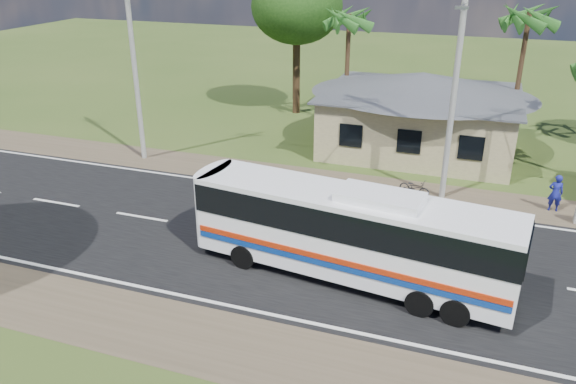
% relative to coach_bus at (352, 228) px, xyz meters
% --- Properties ---
extents(ground, '(120.00, 120.00, 0.00)m').
position_rel_coach_bus_xyz_m(ground, '(-0.57, 1.75, -1.97)').
color(ground, '#314819').
rests_on(ground, ground).
extents(road, '(120.00, 16.00, 0.03)m').
position_rel_coach_bus_xyz_m(road, '(-0.57, 1.75, -1.96)').
color(road, black).
rests_on(road, ground).
extents(house, '(12.40, 10.00, 5.00)m').
position_rel_coach_bus_xyz_m(house, '(0.43, 14.74, 0.68)').
color(house, tan).
rests_on(house, ground).
extents(utility_poles, '(32.80, 2.22, 11.00)m').
position_rel_coach_bus_xyz_m(utility_poles, '(2.10, 8.23, 3.80)').
color(utility_poles, '#9E9E99').
rests_on(utility_poles, ground).
extents(palm_mid, '(2.80, 2.80, 8.20)m').
position_rel_coach_bus_xyz_m(palm_mid, '(5.43, 17.25, 5.19)').
color(palm_mid, '#47301E').
rests_on(palm_mid, ground).
extents(palm_far, '(2.80, 2.80, 7.70)m').
position_rel_coach_bus_xyz_m(palm_far, '(-4.57, 17.75, 4.71)').
color(palm_far, '#47301E').
rests_on(palm_far, ground).
extents(tree_behind_house, '(6.00, 6.00, 9.61)m').
position_rel_coach_bus_xyz_m(tree_behind_house, '(-8.57, 19.75, 5.15)').
color(tree_behind_house, '#47301E').
rests_on(tree_behind_house, ground).
extents(coach_bus, '(11.27, 3.72, 3.44)m').
position_rel_coach_bus_xyz_m(coach_bus, '(0.00, 0.00, 0.00)').
color(coach_bus, white).
rests_on(coach_bus, ground).
extents(motorcycle, '(1.60, 0.97, 0.79)m').
position_rel_coach_bus_xyz_m(motorcycle, '(1.19, 7.99, -1.57)').
color(motorcycle, black).
rests_on(motorcycle, ground).
extents(person, '(0.65, 0.45, 1.69)m').
position_rel_coach_bus_xyz_m(person, '(7.18, 8.32, -1.12)').
color(person, navy).
rests_on(person, ground).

